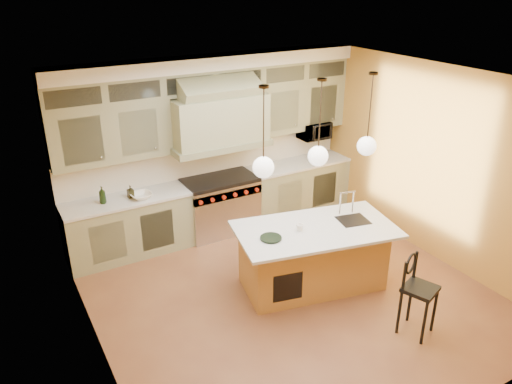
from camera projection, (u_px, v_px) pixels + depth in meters
floor at (290, 294)px, 6.83m from camera, size 5.00×5.00×0.00m
ceiling at (297, 82)px, 5.66m from camera, size 5.00×5.00×0.00m
wall_back at (209, 144)px, 8.23m from camera, size 5.00×0.00×5.00m
wall_front at (455, 303)px, 4.26m from camera, size 5.00×0.00×5.00m
wall_left at (90, 248)px, 5.11m from camera, size 0.00×5.00×5.00m
wall_right at (434, 163)px, 7.38m from camera, size 0.00×5.00×5.00m
back_cabinetry at (216, 149)px, 8.03m from camera, size 5.00×0.77×2.90m
range at (220, 204)px, 8.34m from camera, size 1.20×0.74×0.96m
kitchen_island at (313, 255)px, 6.86m from camera, size 2.32×1.56×1.35m
counter_stool at (418, 290)px, 5.90m from camera, size 0.47×0.47×1.05m
microwave at (314, 130)px, 8.92m from camera, size 0.54×0.37×0.30m
oil_bottle_a at (102, 195)px, 7.25m from camera, size 0.11×0.11×0.26m
oil_bottle_b at (130, 192)px, 7.46m from camera, size 0.09×0.09×0.19m
fruit_bowl at (141, 196)px, 7.46m from camera, size 0.34×0.34×0.08m
cup at (300, 227)px, 6.56m from camera, size 0.11×0.11×0.09m
pendant_left at (263, 165)px, 5.91m from camera, size 0.26×0.26×1.11m
pendant_center at (318, 154)px, 6.27m from camera, size 0.26×0.26×1.11m
pendant_right at (367, 144)px, 6.63m from camera, size 0.26×0.26×1.11m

